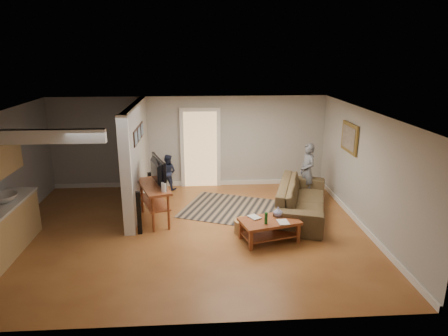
{
  "coord_description": "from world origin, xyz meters",
  "views": [
    {
      "loc": [
        0.26,
        -7.75,
        3.69
      ],
      "look_at": [
        0.82,
        0.94,
        1.1
      ],
      "focal_mm": 32.0,
      "sensor_mm": 36.0,
      "label": 1
    }
  ],
  "objects_px": {
    "sofa": "(301,214)",
    "tv_console": "(155,188)",
    "speaker_right": "(150,190)",
    "toy_basket": "(244,225)",
    "child": "(306,198)",
    "toddler": "(169,189)",
    "speaker_left": "(139,213)",
    "coffee_table": "(270,224)"
  },
  "relations": [
    {
      "from": "tv_console",
      "to": "toddler",
      "type": "distance_m",
      "value": 2.24
    },
    {
      "from": "child",
      "to": "toddler",
      "type": "height_order",
      "value": "child"
    },
    {
      "from": "tv_console",
      "to": "speaker_right",
      "type": "xyz_separation_m",
      "value": [
        -0.2,
        0.8,
        -0.32
      ]
    },
    {
      "from": "child",
      "to": "toddler",
      "type": "relative_size",
      "value": 1.47
    },
    {
      "from": "speaker_right",
      "to": "toy_basket",
      "type": "distance_m",
      "value": 2.63
    },
    {
      "from": "speaker_left",
      "to": "child",
      "type": "height_order",
      "value": "speaker_left"
    },
    {
      "from": "coffee_table",
      "to": "speaker_right",
      "type": "xyz_separation_m",
      "value": [
        -2.58,
        1.93,
        0.09
      ]
    },
    {
      "from": "child",
      "to": "coffee_table",
      "type": "bearing_deg",
      "value": -43.56
    },
    {
      "from": "child",
      "to": "tv_console",
      "type": "bearing_deg",
      "value": -85.48
    },
    {
      "from": "coffee_table",
      "to": "speaker_right",
      "type": "bearing_deg",
      "value": 143.18
    },
    {
      "from": "coffee_table",
      "to": "child",
      "type": "relative_size",
      "value": 0.88
    },
    {
      "from": "child",
      "to": "speaker_left",
      "type": "bearing_deg",
      "value": -78.43
    },
    {
      "from": "sofa",
      "to": "tv_console",
      "type": "relative_size",
      "value": 1.84
    },
    {
      "from": "tv_console",
      "to": "speaker_left",
      "type": "height_order",
      "value": "tv_console"
    },
    {
      "from": "speaker_right",
      "to": "child",
      "type": "height_order",
      "value": "speaker_right"
    },
    {
      "from": "toddler",
      "to": "toy_basket",
      "type": "bearing_deg",
      "value": 146.57
    },
    {
      "from": "sofa",
      "to": "toy_basket",
      "type": "height_order",
      "value": "sofa"
    },
    {
      "from": "speaker_left",
      "to": "tv_console",
      "type": "bearing_deg",
      "value": 60.2
    },
    {
      "from": "child",
      "to": "toddler",
      "type": "xyz_separation_m",
      "value": [
        -3.6,
        0.91,
        0.0
      ]
    },
    {
      "from": "sofa",
      "to": "speaker_right",
      "type": "xyz_separation_m",
      "value": [
        -3.54,
        0.68,
        0.44
      ]
    },
    {
      "from": "coffee_table",
      "to": "toy_basket",
      "type": "distance_m",
      "value": 0.64
    },
    {
      "from": "sofa",
      "to": "coffee_table",
      "type": "xyz_separation_m",
      "value": [
        -0.96,
        -1.25,
        0.35
      ]
    },
    {
      "from": "coffee_table",
      "to": "tv_console",
      "type": "height_order",
      "value": "tv_console"
    },
    {
      "from": "sofa",
      "to": "toy_basket",
      "type": "relative_size",
      "value": 6.14
    },
    {
      "from": "tv_console",
      "to": "toddler",
      "type": "relative_size",
      "value": 1.44
    },
    {
      "from": "tv_console",
      "to": "toddler",
      "type": "bearing_deg",
      "value": 67.61
    },
    {
      "from": "sofa",
      "to": "coffee_table",
      "type": "bearing_deg",
      "value": 159.76
    },
    {
      "from": "sofa",
      "to": "speaker_left",
      "type": "distance_m",
      "value": 3.71
    },
    {
      "from": "sofa",
      "to": "tv_console",
      "type": "bearing_deg",
      "value": 109.39
    },
    {
      "from": "sofa",
      "to": "tv_console",
      "type": "height_order",
      "value": "tv_console"
    },
    {
      "from": "coffee_table",
      "to": "speaker_right",
      "type": "relative_size",
      "value": 1.45
    },
    {
      "from": "coffee_table",
      "to": "toddler",
      "type": "relative_size",
      "value": 1.3
    },
    {
      "from": "speaker_left",
      "to": "speaker_right",
      "type": "bearing_deg",
      "value": 79.86
    },
    {
      "from": "coffee_table",
      "to": "speaker_left",
      "type": "relative_size",
      "value": 1.37
    },
    {
      "from": "speaker_right",
      "to": "toy_basket",
      "type": "bearing_deg",
      "value": -55.38
    },
    {
      "from": "speaker_right",
      "to": "toddler",
      "type": "xyz_separation_m",
      "value": [
        0.34,
        1.3,
        -0.44
      ]
    },
    {
      "from": "toddler",
      "to": "coffee_table",
      "type": "bearing_deg",
      "value": 149.35
    },
    {
      "from": "child",
      "to": "toddler",
      "type": "distance_m",
      "value": 3.71
    },
    {
      "from": "coffee_table",
      "to": "speaker_left",
      "type": "height_order",
      "value": "speaker_left"
    },
    {
      "from": "speaker_left",
      "to": "toy_basket",
      "type": "height_order",
      "value": "speaker_left"
    },
    {
      "from": "toddler",
      "to": "child",
      "type": "bearing_deg",
      "value": -169.58
    },
    {
      "from": "speaker_right",
      "to": "speaker_left",
      "type": "bearing_deg",
      "value": -111.73
    }
  ]
}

